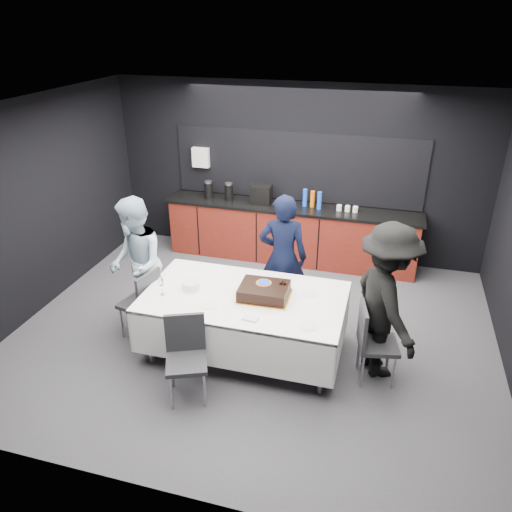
{
  "coord_description": "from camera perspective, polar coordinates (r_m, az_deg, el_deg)",
  "views": [
    {
      "loc": [
        1.47,
        -5.14,
        3.74
      ],
      "look_at": [
        0.0,
        0.1,
        1.05
      ],
      "focal_mm": 35.0,
      "sensor_mm": 36.0,
      "label": 1
    }
  ],
  "objects": [
    {
      "name": "room_shell",
      "position": [
        5.67,
        -0.28,
        6.91
      ],
      "size": [
        6.04,
        5.04,
        2.82
      ],
      "color": "white",
      "rests_on": "ground"
    },
    {
      "name": "chair_near",
      "position": [
        5.36,
        -8.0,
        -10.74
      ],
      "size": [
        0.55,
        0.55,
        0.92
      ],
      "color": "#28292D",
      "rests_on": "ground"
    },
    {
      "name": "chair_left",
      "position": [
        6.32,
        -12.74,
        -4.87
      ],
      "size": [
        0.51,
        0.51,
        0.92
      ],
      "color": "#28292D",
      "rests_on": "ground"
    },
    {
      "name": "cake_assembly",
      "position": [
        5.72,
        0.94,
        -4.03
      ],
      "size": [
        0.61,
        0.5,
        0.18
      ],
      "color": "#EDAB45",
      "rests_on": "party_table"
    },
    {
      "name": "party_table",
      "position": [
        5.85,
        -1.33,
        -5.69
      ],
      "size": [
        2.32,
        1.32,
        0.78
      ],
      "color": "#99999E",
      "rests_on": "ground"
    },
    {
      "name": "person_right",
      "position": [
        5.6,
        14.64,
        -5.08
      ],
      "size": [
        1.14,
        1.35,
        1.81
      ],
      "primitive_type": "imported",
      "rotation": [
        0.0,
        0.0,
        2.06
      ],
      "color": "black",
      "rests_on": "ground"
    },
    {
      "name": "champagne_flute",
      "position": [
        5.82,
        -10.79,
        -2.99
      ],
      "size": [
        0.06,
        0.06,
        0.22
      ],
      "color": "white",
      "rests_on": "party_table"
    },
    {
      "name": "chair_right",
      "position": [
        5.64,
        13.05,
        -9.11
      ],
      "size": [
        0.5,
        0.5,
        0.92
      ],
      "color": "#28292D",
      "rests_on": "ground"
    },
    {
      "name": "loose_plate_right_a",
      "position": [
        5.83,
        6.2,
        -4.32
      ],
      "size": [
        0.19,
        0.19,
        0.01
      ],
      "primitive_type": "cylinder",
      "color": "white",
      "rests_on": "party_table"
    },
    {
      "name": "fork_pile",
      "position": [
        5.35,
        -0.66,
        -7.13
      ],
      "size": [
        0.17,
        0.12,
        0.03
      ],
      "primitive_type": "cube",
      "rotation": [
        0.0,
        0.0,
        -0.13
      ],
      "color": "white",
      "rests_on": "party_table"
    },
    {
      "name": "ground",
      "position": [
        6.52,
        -0.24,
        -8.68
      ],
      "size": [
        6.0,
        6.0,
        0.0
      ],
      "primitive_type": "plane",
      "color": "#444449",
      "rests_on": "ground"
    },
    {
      "name": "plate_stack",
      "position": [
        5.93,
        -7.44,
        -3.35
      ],
      "size": [
        0.21,
        0.21,
        0.1
      ],
      "primitive_type": "cylinder",
      "color": "white",
      "rests_on": "party_table"
    },
    {
      "name": "person_center",
      "position": [
        6.46,
        3.09,
        -0.19
      ],
      "size": [
        0.67,
        0.49,
        1.72
      ],
      "primitive_type": "imported",
      "rotation": [
        0.0,
        0.0,
        3.27
      ],
      "color": "black",
      "rests_on": "ground"
    },
    {
      "name": "loose_plate_far",
      "position": [
        6.01,
        0.38,
        -3.18
      ],
      "size": [
        0.19,
        0.19,
        0.01
      ],
      "primitive_type": "cylinder",
      "color": "white",
      "rests_on": "party_table"
    },
    {
      "name": "loose_plate_right_b",
      "position": [
        5.27,
        6.0,
        -7.94
      ],
      "size": [
        0.19,
        0.19,
        0.01
      ],
      "primitive_type": "cylinder",
      "color": "white",
      "rests_on": "party_table"
    },
    {
      "name": "person_left",
      "position": [
        6.44,
        -13.54,
        -0.94
      ],
      "size": [
        1.01,
        1.06,
        1.74
      ],
      "primitive_type": "imported",
      "rotation": [
        0.0,
        0.0,
        -1.0
      ],
      "color": "#9EB7C7",
      "rests_on": "ground"
    },
    {
      "name": "kitchenette",
      "position": [
        8.16,
        3.92,
        3.16
      ],
      "size": [
        4.1,
        0.64,
        2.05
      ],
      "color": "#5B160E",
      "rests_on": "ground"
    },
    {
      "name": "loose_plate_near",
      "position": [
        5.61,
        -5.43,
        -5.61
      ],
      "size": [
        0.19,
        0.19,
        0.01
      ],
      "primitive_type": "cylinder",
      "color": "white",
      "rests_on": "party_table"
    }
  ]
}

